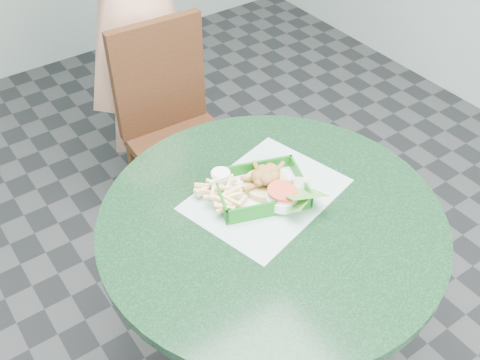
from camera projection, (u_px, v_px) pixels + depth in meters
cafe_table at (269, 262)px, 1.63m from camera, size 0.94×0.94×0.75m
dining_chair at (174, 124)px, 2.22m from camera, size 0.37×0.38×0.93m
placemat at (266, 200)px, 1.58m from camera, size 0.48×0.41×0.00m
food_basket at (260, 197)px, 1.57m from camera, size 0.24×0.18×0.05m
crab_sandwich at (264, 183)px, 1.56m from camera, size 0.13×0.13×0.07m
fries_pile at (231, 206)px, 1.51m from camera, size 0.12×0.13×0.04m
sauce_ramekin at (219, 191)px, 1.54m from camera, size 0.05×0.05×0.03m
garnish_cup at (290, 196)px, 1.53m from camera, size 0.13×0.13×0.05m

